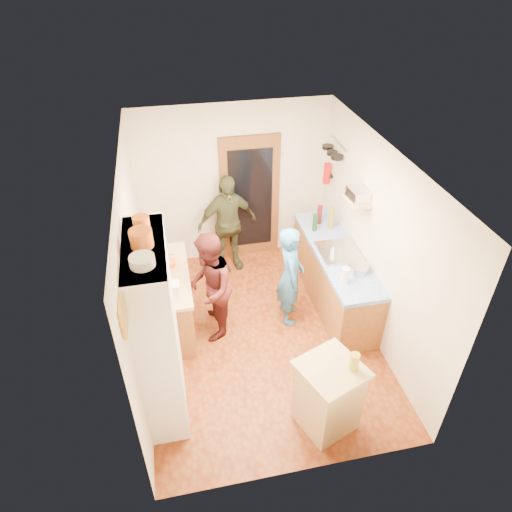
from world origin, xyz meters
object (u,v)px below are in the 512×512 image
object	(u,v)px
island_base	(328,397)
hutch_body	(158,332)
person_left	(212,286)
right_counter_base	(334,277)
person_back	(228,224)
person_hob	(293,277)

from	to	relation	value
island_base	hutch_body	bearing A→B (deg)	157.96
person_left	right_counter_base	bearing A→B (deg)	106.96
right_counter_base	person_back	world-z (taller)	person_back
right_counter_base	person_hob	world-z (taller)	person_hob
island_base	person_hob	xyz separation A→B (m)	(0.07, 1.73, 0.32)
person_back	island_base	bearing A→B (deg)	-91.73
right_counter_base	person_left	xyz separation A→B (m)	(-1.81, -0.27, 0.36)
hutch_body	right_counter_base	distance (m)	2.90
right_counter_base	person_back	distance (m)	1.83
person_hob	person_left	world-z (taller)	person_left
hutch_body	person_left	world-z (taller)	hutch_body
island_base	person_left	xyz separation A→B (m)	(-1.02, 1.73, 0.35)
hutch_body	person_hob	bearing A→B (deg)	30.04
right_counter_base	person_hob	bearing A→B (deg)	-159.48
person_hob	person_back	distance (m)	1.56
right_counter_base	person_hob	size ratio (longest dim) A/B	1.47
hutch_body	person_left	size ratio (longest dim) A/B	1.40
person_hob	person_left	distance (m)	1.09
hutch_body	person_left	bearing A→B (deg)	56.04
island_base	person_back	xyz separation A→B (m)	(-0.58, 3.14, 0.39)
person_back	person_hob	bearing A→B (deg)	-77.46
hutch_body	island_base	world-z (taller)	hutch_body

